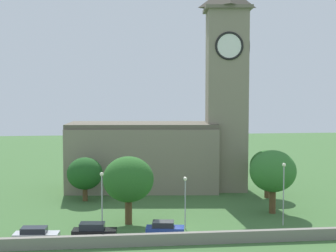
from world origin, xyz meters
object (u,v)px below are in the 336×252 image
object	(u,v)px
streetlamp_east_mid	(284,184)
tree_by_tower	(267,166)
car_silver	(36,235)
car_black	(94,232)
tree_riverside_west	(273,171)
tree_churchyard	(85,174)
streetlamp_west_mid	(102,192)
streetlamp_central	(185,193)
church	(171,133)
car_blue	(165,229)
tree_riverside_east	(128,180)

from	to	relation	value
streetlamp_east_mid	tree_by_tower	distance (m)	15.02
car_silver	car_black	size ratio (longest dim) A/B	0.99
car_black	tree_riverside_west	xyz separation A→B (m)	(22.32, 9.30, 4.44)
car_black	tree_riverside_west	distance (m)	24.58
tree_churchyard	tree_by_tower	size ratio (longest dim) A/B	0.89
car_silver	streetlamp_east_mid	size ratio (longest dim) A/B	0.65
streetlamp_west_mid	streetlamp_central	distance (m)	9.42
streetlamp_central	tree_by_tower	bearing A→B (deg)	46.33
tree_churchyard	tree_by_tower	world-z (taller)	tree_by_tower
streetlamp_west_mid	tree_churchyard	xyz separation A→B (m)	(-2.63, 16.64, -0.67)
church	tree_churchyard	world-z (taller)	church
tree_riverside_west	church	bearing A→B (deg)	123.11
church	tree_churchyard	bearing A→B (deg)	-152.27
streetlamp_west_mid	tree_by_tower	size ratio (longest dim) A/B	0.98
car_blue	streetlamp_east_mid	distance (m)	15.08
streetlamp_east_mid	streetlamp_west_mid	bearing A→B (deg)	-177.31
car_black	church	bearing A→B (deg)	66.54
streetlamp_central	car_blue	bearing A→B (deg)	-132.36
church	streetlamp_west_mid	bearing A→B (deg)	-114.05
streetlamp_west_mid	streetlamp_east_mid	xyz separation A→B (m)	(20.93, 0.98, 0.30)
car_silver	car_blue	bearing A→B (deg)	3.08
church	tree_riverside_west	distance (m)	20.41
tree_churchyard	church	bearing A→B (deg)	27.73
car_black	streetlamp_west_mid	bearing A→B (deg)	72.08
streetlamp_west_mid	tree_by_tower	xyz separation A→B (m)	(23.56, 15.77, 0.07)
church	streetlamp_east_mid	world-z (taller)	church
streetlamp_central	tree_riverside_east	bearing A→B (deg)	157.20
tree_riverside_east	car_blue	bearing A→B (deg)	-56.63
streetlamp_east_mid	tree_riverside_east	world-z (taller)	tree_riverside_east
car_silver	tree_by_tower	bearing A→B (deg)	31.37
streetlamp_west_mid	church	bearing A→B (deg)	65.95
car_silver	car_blue	size ratio (longest dim) A/B	1.09
church	car_black	distance (m)	29.59
streetlamp_west_mid	streetlamp_central	world-z (taller)	streetlamp_west_mid
tree_by_tower	streetlamp_west_mid	bearing A→B (deg)	-146.19
car_silver	streetlamp_central	world-z (taller)	streetlamp_central
streetlamp_west_mid	tree_churchyard	bearing A→B (deg)	98.99
streetlamp_west_mid	tree_riverside_east	xyz separation A→B (m)	(3.03, 3.57, 0.72)
car_black	streetlamp_central	distance (m)	11.23
car_blue	car_black	bearing A→B (deg)	-175.62
church	tree_churchyard	xyz separation A→B (m)	(-13.13, -6.90, -5.07)
streetlamp_central	car_black	bearing A→B (deg)	-161.08
streetlamp_east_mid	tree_by_tower	bearing A→B (deg)	79.94
car_silver	car_blue	distance (m)	13.52
streetlamp_west_mid	tree_churchyard	world-z (taller)	streetlamp_west_mid
streetlamp_west_mid	tree_churchyard	distance (m)	16.86
tree_churchyard	tree_riverside_west	xyz separation A→B (m)	(24.11, -9.92, 1.50)
streetlamp_east_mid	tree_riverside_west	size ratio (longest dim) A/B	0.90
church	streetlamp_central	bearing A→B (deg)	-92.88
streetlamp_east_mid	church	bearing A→B (deg)	114.82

